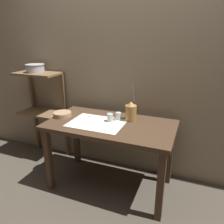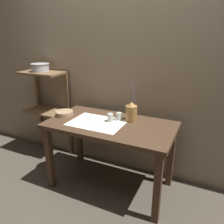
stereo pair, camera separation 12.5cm
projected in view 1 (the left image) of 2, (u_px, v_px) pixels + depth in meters
name	position (u px, v px, depth m)	size (l,w,h in m)	color
ground_plane	(110.00, 184.00, 2.38)	(12.00, 12.00, 0.00)	#473F35
stone_wall_back	(126.00, 68.00, 2.37)	(7.00, 0.06, 2.40)	gray
wooden_table	(110.00, 133.00, 2.17)	(1.25, 0.68, 0.72)	#422D1E
wooden_shelf_unit	(42.00, 99.00, 2.72)	(0.53, 0.32, 1.12)	brown
linen_cloth	(97.00, 123.00, 2.15)	(0.53, 0.39, 0.00)	silver
pitcher_with_flowers	(131.00, 112.00, 2.18)	(0.11, 0.11, 0.39)	olive
wooden_bowl	(62.00, 114.00, 2.31)	(0.19, 0.19, 0.05)	#9E7F5B
glass_tumbler_near	(110.00, 117.00, 2.17)	(0.06, 0.06, 0.08)	#B7C1BC
glass_tumbler_far	(118.00, 116.00, 2.21)	(0.06, 0.06, 0.08)	#B7C1BC
spoon_outer	(89.00, 117.00, 2.28)	(0.04, 0.18, 0.02)	#A8A8AD
fork_inner	(98.00, 121.00, 2.18)	(0.03, 0.17, 0.00)	#A8A8AD
spoon_inner	(114.00, 122.00, 2.16)	(0.04, 0.18, 0.02)	#A8A8AD
metal_pot_large	(35.00, 68.00, 2.57)	(0.22, 0.22, 0.10)	#A8A8AD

